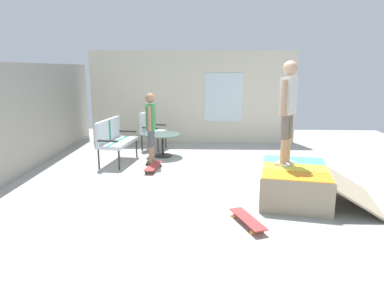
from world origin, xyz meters
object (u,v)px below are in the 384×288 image
at_px(skate_ramp, 296,183).
at_px(patio_table, 163,141).
at_px(patio_bench, 113,137).
at_px(person_watching, 151,124).
at_px(skateboard_spare, 248,219).
at_px(patio_chair_near_house, 150,127).
at_px(skateboard_by_bench, 153,166).
at_px(person_skater, 288,105).

relative_size(skate_ramp, patio_table, 2.30).
bearing_deg(patio_bench, patio_table, -60.35).
bearing_deg(person_watching, patio_bench, 80.22).
bearing_deg(skateboard_spare, patio_bench, 39.87).
xyz_separation_m(patio_chair_near_house, skateboard_spare, (-4.68, -2.10, -0.53)).
relative_size(patio_chair_near_house, skateboard_by_bench, 1.24).
xyz_separation_m(patio_table, person_skater, (-2.71, -2.42, 1.17)).
xyz_separation_m(person_watching, person_skater, (-1.95, -2.58, 0.63)).
bearing_deg(patio_chair_near_house, skate_ramp, -140.24).
bearing_deg(patio_chair_near_house, patio_bench, 155.51).
distance_m(skate_ramp, person_watching, 3.52).
height_order(patio_chair_near_house, skateboard_by_bench, patio_chair_near_house).
height_order(patio_chair_near_house, person_watching, person_watching).
distance_m(patio_chair_near_house, skateboard_spare, 5.16).
distance_m(person_watching, person_skater, 3.29).
xyz_separation_m(patio_bench, patio_table, (0.61, -1.07, -0.21)).
bearing_deg(skateboard_spare, person_skater, -32.71).
relative_size(person_watching, skateboard_by_bench, 2.00).
bearing_deg(patio_table, person_watching, 167.87).
bearing_deg(person_skater, skate_ramp, -127.63).
height_order(skateboard_by_bench, skateboard_spare, same).
distance_m(patio_chair_near_house, person_watching, 1.62).
relative_size(patio_bench, patio_chair_near_house, 1.29).
bearing_deg(skateboard_spare, patio_table, 23.15).
distance_m(patio_bench, person_skater, 4.19).
relative_size(skate_ramp, person_watching, 1.26).
bearing_deg(person_watching, skateboard_spare, -149.64).
xyz_separation_m(patio_table, skateboard_by_bench, (-1.23, 0.06, -0.32)).
bearing_deg(patio_bench, person_watching, -99.78).
distance_m(skate_ramp, patio_table, 3.86).
bearing_deg(person_watching, patio_table, -12.13).
height_order(patio_bench, skateboard_spare, patio_bench).
distance_m(person_watching, skateboard_spare, 3.72).
bearing_deg(person_watching, skateboard_by_bench, -167.46).
relative_size(skate_ramp, patio_chair_near_house, 2.03).
bearing_deg(patio_chair_near_house, person_watching, -170.17).
distance_m(skate_ramp, skateboard_spare, 1.41).
bearing_deg(person_skater, skateboard_by_bench, 59.06).
distance_m(patio_table, person_skater, 3.82).
bearing_deg(person_watching, skate_ramp, -127.03).
bearing_deg(skate_ramp, patio_chair_near_house, 39.76).
bearing_deg(skate_ramp, skateboard_spare, 138.03).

